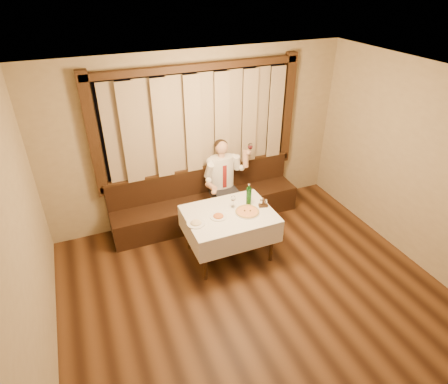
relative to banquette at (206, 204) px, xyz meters
name	(u,v)px	position (x,y,z in m)	size (l,w,h in m)	color
room	(254,193)	(0.00, -1.75, 1.19)	(5.01, 6.01, 2.81)	black
banquette	(206,204)	(0.00, 0.00, 0.00)	(3.20, 0.61, 0.94)	black
dining_table	(229,219)	(0.00, -1.02, 0.34)	(1.27, 0.97, 0.76)	black
pizza	(247,212)	(0.24, -1.11, 0.46)	(0.36, 0.36, 0.04)	white
pasta_red	(218,215)	(-0.18, -1.06, 0.48)	(0.24, 0.24, 0.08)	white
pasta_cream	(196,222)	(-0.53, -1.09, 0.48)	(0.25, 0.25, 0.09)	white
green_bottle	(249,196)	(0.35, -0.92, 0.59)	(0.08, 0.08, 0.35)	#115319
table_wine_glass	(233,199)	(0.11, -0.90, 0.59)	(0.07, 0.07, 0.20)	white
cruet_caddy	(263,204)	(0.53, -1.06, 0.50)	(0.14, 0.09, 0.14)	black
seated_man	(224,176)	(0.30, -0.09, 0.52)	(0.79, 0.59, 1.44)	black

